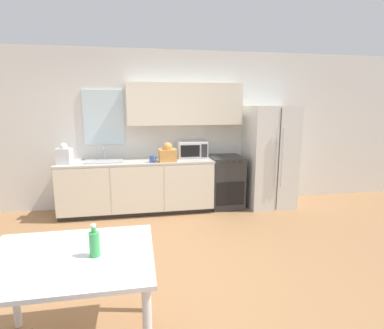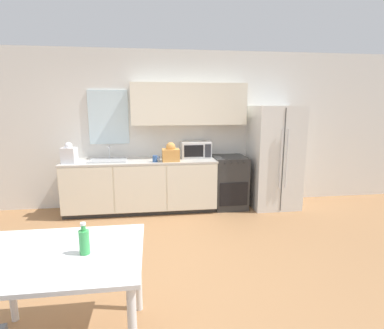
% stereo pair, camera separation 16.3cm
% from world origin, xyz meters
% --- Properties ---
extents(ground_plane, '(12.00, 12.00, 0.00)m').
position_xyz_m(ground_plane, '(0.00, 0.00, 0.00)').
color(ground_plane, '#9E7047').
extents(wall_back, '(12.00, 0.38, 2.70)m').
position_xyz_m(wall_back, '(0.10, 2.21, 1.43)').
color(wall_back, silver).
rests_on(wall_back, ground_plane).
extents(kitchen_counter, '(2.51, 0.67, 0.88)m').
position_xyz_m(kitchen_counter, '(-0.21, 1.89, 0.45)').
color(kitchen_counter, '#333333').
rests_on(kitchen_counter, ground_plane).
extents(oven_range, '(0.56, 0.64, 0.90)m').
position_xyz_m(oven_range, '(1.31, 1.91, 0.45)').
color(oven_range, '#2D2D2D').
rests_on(oven_range, ground_plane).
extents(refrigerator, '(0.80, 0.77, 1.77)m').
position_xyz_m(refrigerator, '(2.10, 1.85, 0.88)').
color(refrigerator, silver).
rests_on(refrigerator, ground_plane).
extents(kitchen_sink, '(0.60, 0.43, 0.22)m').
position_xyz_m(kitchen_sink, '(-0.73, 1.90, 0.90)').
color(kitchen_sink, '#B7BABC').
rests_on(kitchen_sink, kitchen_counter).
extents(microwave, '(0.51, 0.34, 0.28)m').
position_xyz_m(microwave, '(0.74, 2.02, 1.02)').
color(microwave, silver).
rests_on(microwave, kitchen_counter).
extents(coffee_mug, '(0.11, 0.08, 0.10)m').
position_xyz_m(coffee_mug, '(0.03, 1.69, 0.93)').
color(coffee_mug, '#335999').
rests_on(coffee_mug, kitchen_counter).
extents(grocery_bag_0, '(0.24, 0.21, 0.33)m').
position_xyz_m(grocery_bag_0, '(-1.31, 1.77, 1.03)').
color(grocery_bag_0, white).
rests_on(grocery_bag_0, kitchen_counter).
extents(grocery_bag_1, '(0.28, 0.24, 0.31)m').
position_xyz_m(grocery_bag_1, '(0.28, 1.73, 1.01)').
color(grocery_bag_1, '#DB994C').
rests_on(grocery_bag_1, kitchen_counter).
extents(dining_table, '(1.15, 0.90, 0.77)m').
position_xyz_m(dining_table, '(-0.68, -1.06, 0.67)').
color(dining_table, white).
rests_on(dining_table, ground_plane).
extents(drink_bottle, '(0.07, 0.07, 0.23)m').
position_xyz_m(drink_bottle, '(-0.49, -1.09, 0.87)').
color(drink_bottle, '#3FB259').
rests_on(drink_bottle, dining_table).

